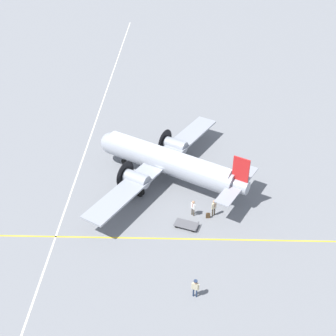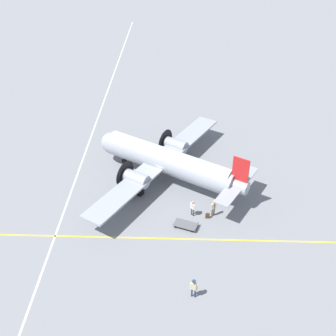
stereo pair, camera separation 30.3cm
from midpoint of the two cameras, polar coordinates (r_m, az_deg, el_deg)
The scene contains 9 objects.
ground_plane at distance 45.47m, azimuth 0.19°, elevation -1.68°, with size 300.00×300.00×0.00m, color slate.
apron_line_eastwest at distance 38.65m, azimuth -0.21°, elevation -9.53°, with size 120.00×0.16×0.01m.
apron_line_northsouth at distance 46.79m, azimuth -12.19°, elevation -1.40°, with size 0.16×120.00×0.01m.
airliner_main at distance 44.23m, azimuth -0.25°, elevation 1.08°, with size 16.91×20.54×5.65m.
crew_foreground at distance 33.55m, azimuth 3.77°, elevation -15.76°, with size 0.60×0.37×1.81m.
passenger_boarding at distance 40.42m, azimuth 3.58°, elevation -5.25°, with size 0.43×0.47×1.73m.
ramp_agent at distance 40.51m, azimuth 6.40°, elevation -5.20°, with size 0.50×0.45×1.84m.
suitcase_near_door at distance 40.73m, azimuth 5.59°, elevation -6.46°, with size 0.41×0.18×0.58m.
baggage_cart at distance 39.63m, azimuth 2.64°, elevation -7.67°, with size 2.45×1.82×0.56m.
Camera 2 is at (1.21, -36.60, 26.96)m, focal length 45.00 mm.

